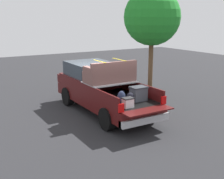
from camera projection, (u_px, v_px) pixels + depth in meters
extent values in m
plane|color=#262628|center=(105.00, 112.00, 12.21)|extent=(40.00, 40.00, 0.00)
cube|color=#470F0F|center=(104.00, 98.00, 12.07)|extent=(5.50, 1.92, 0.47)
cube|color=black|center=(120.00, 99.00, 11.01)|extent=(2.80, 1.80, 0.04)
cube|color=#470F0F|center=(98.00, 96.00, 10.49)|extent=(2.80, 0.06, 0.50)
cube|color=#470F0F|center=(140.00, 90.00, 11.42)|extent=(2.80, 0.06, 0.50)
cube|color=#470F0F|center=(102.00, 86.00, 12.09)|extent=(0.06, 1.80, 0.50)
cube|color=#470F0F|center=(148.00, 111.00, 9.61)|extent=(0.55, 1.80, 0.04)
cube|color=#B2B2B7|center=(110.00, 82.00, 11.53)|extent=(1.25, 1.92, 0.04)
cube|color=#470F0F|center=(89.00, 80.00, 13.07)|extent=(2.30, 1.92, 0.50)
cube|color=#2D3842|center=(90.00, 69.00, 12.86)|extent=(1.94, 1.76, 0.59)
cube|color=#470F0F|center=(77.00, 77.00, 14.21)|extent=(0.40, 1.82, 0.38)
cube|color=#B2B2B7|center=(145.00, 120.00, 9.83)|extent=(0.24, 1.92, 0.24)
cube|color=red|center=(121.00, 108.00, 9.35)|extent=(0.06, 0.20, 0.28)
cube|color=red|center=(164.00, 100.00, 10.23)|extent=(0.06, 0.20, 0.28)
cylinder|color=black|center=(68.00, 96.00, 13.13)|extent=(0.81, 0.30, 0.81)
cylinder|color=black|center=(102.00, 91.00, 14.01)|extent=(0.81, 0.30, 0.81)
cylinder|color=black|center=(107.00, 119.00, 10.22)|extent=(0.81, 0.30, 0.81)
cylinder|color=black|center=(148.00, 111.00, 11.10)|extent=(0.81, 0.30, 0.81)
cube|color=#474C56|center=(138.00, 94.00, 10.66)|extent=(0.40, 0.55, 0.47)
cube|color=#31353C|center=(139.00, 87.00, 10.59)|extent=(0.44, 0.59, 0.05)
ellipsoid|color=black|center=(130.00, 98.00, 10.24)|extent=(0.20, 0.33, 0.41)
ellipsoid|color=black|center=(132.00, 101.00, 10.16)|extent=(0.09, 0.23, 0.18)
ellipsoid|color=#283351|center=(121.00, 98.00, 10.16)|extent=(0.20, 0.32, 0.48)
ellipsoid|color=#283351|center=(123.00, 101.00, 10.09)|extent=(0.09, 0.22, 0.21)
cube|color=white|center=(128.00, 103.00, 9.85)|extent=(0.26, 0.34, 0.30)
cube|color=#262628|center=(128.00, 98.00, 9.81)|extent=(0.28, 0.36, 0.04)
cube|color=brown|center=(110.00, 76.00, 11.48)|extent=(0.87, 1.96, 0.42)
cube|color=brown|center=(114.00, 67.00, 11.09)|extent=(0.16, 1.96, 0.40)
cube|color=brown|center=(89.00, 70.00, 11.00)|extent=(0.63, 0.20, 0.22)
cube|color=brown|center=(128.00, 66.00, 11.88)|extent=(0.63, 0.20, 0.22)
cube|color=yellow|center=(100.00, 61.00, 11.11)|extent=(0.97, 0.03, 0.02)
cube|color=yellow|center=(119.00, 60.00, 11.55)|extent=(0.97, 0.03, 0.02)
cylinder|color=brown|center=(150.00, 69.00, 13.43)|extent=(0.21, 0.21, 3.09)
sphere|color=#208127|center=(152.00, 17.00, 12.88)|extent=(2.49, 2.49, 2.49)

